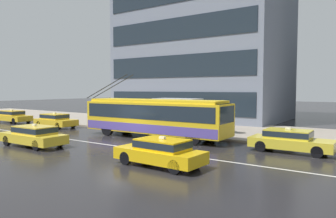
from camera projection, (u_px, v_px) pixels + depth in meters
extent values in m
plane|color=black|center=(119.00, 142.00, 21.22)|extent=(160.00, 160.00, 0.00)
cube|color=gray|center=(191.00, 127.00, 28.99)|extent=(80.00, 10.00, 0.14)
cube|color=silver|center=(106.00, 144.00, 20.24)|extent=(72.00, 0.14, 0.01)
cube|color=yellow|center=(154.00, 117.00, 23.04)|extent=(11.38, 2.74, 2.17)
cube|color=yellow|center=(154.00, 101.00, 22.96)|extent=(10.70, 2.47, 0.20)
cube|color=#1E2833|center=(154.00, 111.00, 23.01)|extent=(10.93, 2.76, 1.00)
cube|color=#5A4AA3|center=(154.00, 127.00, 23.08)|extent=(11.27, 2.76, 0.61)
cube|color=#1E2833|center=(227.00, 115.00, 19.91)|extent=(0.16, 2.21, 1.08)
cube|color=black|center=(225.00, 106.00, 19.96)|extent=(0.20, 1.91, 0.28)
cylinder|color=black|center=(112.00, 87.00, 25.66)|extent=(4.46, 0.15, 1.91)
cylinder|color=black|center=(106.00, 87.00, 25.08)|extent=(4.46, 0.15, 1.91)
cylinder|color=black|center=(209.00, 133.00, 21.89)|extent=(1.05, 0.32, 1.04)
cylinder|color=black|center=(193.00, 137.00, 20.05)|extent=(1.05, 0.32, 1.04)
cylinder|color=black|center=(127.00, 126.00, 26.02)|extent=(1.05, 0.32, 1.04)
cylinder|color=black|center=(108.00, 129.00, 24.18)|extent=(1.05, 0.32, 1.04)
cube|color=yellow|center=(159.00, 155.00, 14.62)|extent=(4.34, 1.89, 0.55)
cube|color=yellow|center=(162.00, 144.00, 14.49)|extent=(2.36, 1.58, 0.48)
cube|color=#1E2833|center=(162.00, 144.00, 14.48)|extent=(2.41, 1.60, 0.31)
cube|color=silver|center=(162.00, 138.00, 14.47)|extent=(0.29, 0.17, 0.12)
cylinder|color=black|center=(126.00, 158.00, 14.86)|extent=(0.63, 0.22, 0.62)
cylinder|color=black|center=(147.00, 153.00, 16.09)|extent=(0.63, 0.22, 0.62)
cylinder|color=black|center=(175.00, 167.00, 13.17)|extent=(0.63, 0.22, 0.62)
cylinder|color=black|center=(194.00, 160.00, 14.41)|extent=(0.63, 0.22, 0.62)
cube|color=yellow|center=(56.00, 122.00, 29.13)|extent=(4.26, 1.83, 0.55)
cube|color=yellow|center=(55.00, 116.00, 29.20)|extent=(2.31, 1.56, 0.48)
cube|color=#1E2833|center=(55.00, 116.00, 29.19)|extent=(2.35, 1.58, 0.31)
cube|color=silver|center=(54.00, 113.00, 29.18)|extent=(0.28, 0.16, 0.12)
cylinder|color=black|center=(73.00, 124.00, 29.02)|extent=(0.62, 0.21, 0.62)
cylinder|color=black|center=(58.00, 126.00, 27.71)|extent=(0.62, 0.21, 0.62)
cylinder|color=black|center=(54.00, 123.00, 30.59)|extent=(0.62, 0.21, 0.62)
cylinder|color=black|center=(39.00, 124.00, 29.28)|extent=(0.62, 0.21, 0.62)
cube|color=yellow|center=(13.00, 118.00, 33.48)|extent=(4.61, 1.80, 0.55)
cube|color=yellow|center=(12.00, 113.00, 33.55)|extent=(2.50, 1.53, 0.48)
cube|color=#1E2833|center=(12.00, 113.00, 33.54)|extent=(2.54, 1.54, 0.31)
cube|color=silver|center=(12.00, 110.00, 33.53)|extent=(0.28, 0.16, 0.12)
cylinder|color=black|center=(28.00, 120.00, 33.29)|extent=(0.62, 0.21, 0.62)
cylinder|color=black|center=(14.00, 121.00, 32.02)|extent=(0.62, 0.21, 0.62)
cylinder|color=black|center=(12.00, 118.00, 34.96)|extent=(0.62, 0.21, 0.62)
cube|color=yellow|center=(33.00, 138.00, 19.71)|extent=(4.70, 1.89, 0.55)
cube|color=yellow|center=(35.00, 130.00, 19.57)|extent=(2.55, 1.59, 0.48)
cube|color=#1E2833|center=(35.00, 130.00, 19.57)|extent=(2.60, 1.61, 0.31)
cube|color=silver|center=(34.00, 125.00, 19.55)|extent=(0.28, 0.17, 0.12)
cylinder|color=black|center=(7.00, 141.00, 19.91)|extent=(0.62, 0.21, 0.62)
cylinder|color=black|center=(30.00, 137.00, 21.23)|extent=(0.62, 0.21, 0.62)
cylinder|color=black|center=(36.00, 145.00, 18.21)|extent=(0.62, 0.21, 0.62)
cylinder|color=black|center=(60.00, 142.00, 19.53)|extent=(0.62, 0.21, 0.62)
cube|color=gold|center=(291.00, 143.00, 17.77)|extent=(4.47, 1.81, 0.55)
cube|color=gold|center=(288.00, 134.00, 17.84)|extent=(2.42, 1.55, 0.48)
cube|color=#1E2833|center=(288.00, 133.00, 17.84)|extent=(2.46, 1.57, 0.31)
cube|color=silver|center=(288.00, 128.00, 17.82)|extent=(0.28, 0.16, 0.12)
cylinder|color=black|center=(322.00, 147.00, 17.61)|extent=(0.62, 0.21, 0.62)
cylinder|color=black|center=(317.00, 152.00, 16.31)|extent=(0.62, 0.21, 0.62)
cylinder|color=black|center=(269.00, 142.00, 19.26)|extent=(0.62, 0.21, 0.62)
cylinder|color=black|center=(261.00, 146.00, 17.96)|extent=(0.62, 0.21, 0.62)
cylinder|color=gray|center=(191.00, 117.00, 24.27)|extent=(0.08, 0.08, 2.55)
cylinder|color=gray|center=(154.00, 115.00, 26.27)|extent=(0.08, 0.08, 2.55)
cylinder|color=gray|center=(201.00, 115.00, 25.55)|extent=(0.08, 0.08, 2.55)
cylinder|color=gray|center=(165.00, 113.00, 27.55)|extent=(0.08, 0.08, 2.55)
cube|color=#99ADB2|center=(182.00, 114.00, 26.55)|extent=(3.35, 0.04, 2.04)
cube|color=#B2B2B7|center=(177.00, 99.00, 25.83)|extent=(3.83, 1.86, 0.08)
cube|color=brown|center=(180.00, 125.00, 26.28)|extent=(2.47, 0.36, 0.08)
cylinder|color=#292A27|center=(229.00, 128.00, 24.26)|extent=(0.14, 0.14, 0.81)
cylinder|color=#292A27|center=(231.00, 128.00, 24.30)|extent=(0.14, 0.14, 0.81)
cylinder|color=#4D3938|center=(230.00, 119.00, 24.24)|extent=(0.51, 0.51, 0.58)
sphere|color=tan|center=(230.00, 114.00, 24.21)|extent=(0.21, 0.21, 0.21)
cone|color=#2D844A|center=(229.00, 110.00, 24.16)|extent=(1.23, 1.23, 0.29)
cylinder|color=#333333|center=(229.00, 117.00, 24.20)|extent=(0.02, 0.02, 0.74)
cylinder|color=navy|center=(148.00, 125.00, 26.41)|extent=(0.14, 0.14, 0.78)
cylinder|color=navy|center=(147.00, 125.00, 26.51)|extent=(0.14, 0.14, 0.78)
cylinder|color=gray|center=(147.00, 117.00, 26.42)|extent=(0.39, 0.39, 0.64)
sphere|color=#D58B93|center=(147.00, 112.00, 26.39)|extent=(0.21, 0.21, 0.21)
cylinder|color=black|center=(219.00, 127.00, 25.16)|extent=(0.14, 0.14, 0.79)
cylinder|color=black|center=(220.00, 127.00, 25.01)|extent=(0.14, 0.14, 0.79)
cylinder|color=#274056|center=(220.00, 118.00, 25.04)|extent=(0.50, 0.50, 0.61)
sphere|color=tan|center=(220.00, 113.00, 25.01)|extent=(0.22, 0.22, 0.22)
cone|color=#2A9050|center=(221.00, 109.00, 24.88)|extent=(1.27, 1.27, 0.26)
cylinder|color=#333333|center=(221.00, 116.00, 24.92)|extent=(0.02, 0.02, 0.77)
cylinder|color=#584B4E|center=(173.00, 126.00, 25.89)|extent=(0.14, 0.14, 0.79)
cylinder|color=#584B4E|center=(172.00, 126.00, 25.95)|extent=(0.14, 0.14, 0.79)
cylinder|color=#29352B|center=(172.00, 118.00, 25.88)|extent=(0.43, 0.43, 0.57)
sphere|color=tan|center=(172.00, 113.00, 25.85)|extent=(0.23, 0.23, 0.23)
cone|color=gold|center=(174.00, 109.00, 25.79)|extent=(1.14, 1.14, 0.26)
cylinder|color=#333333|center=(174.00, 115.00, 25.82)|extent=(0.02, 0.02, 0.75)
cube|color=gray|center=(203.00, 23.00, 37.86)|extent=(18.69, 12.43, 22.97)
cube|color=#1E2833|center=(175.00, 103.00, 33.33)|extent=(17.57, 0.06, 2.30)
cube|color=#1E2833|center=(175.00, 66.00, 33.09)|extent=(17.57, 0.06, 2.30)
cube|color=#1E2833|center=(175.00, 29.00, 32.84)|extent=(17.57, 0.06, 2.30)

